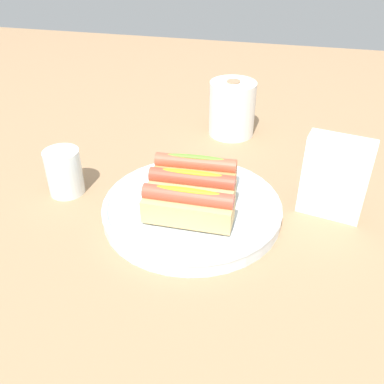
{
  "coord_description": "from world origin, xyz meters",
  "views": [
    {
      "loc": [
        0.17,
        -0.62,
        0.47
      ],
      "look_at": [
        0.02,
        -0.02,
        0.05
      ],
      "focal_mm": 39.81,
      "sensor_mm": 36.0,
      "label": 1
    }
  ],
  "objects_px": {
    "water_glass": "(64,175)",
    "hotdog_side": "(196,172)",
    "serving_bowl": "(192,208)",
    "hotdog_back": "(192,188)",
    "paper_towel_roll": "(232,109)",
    "napkin_box": "(335,178)",
    "hotdog_front": "(188,206)"
  },
  "relations": [
    {
      "from": "hotdog_back",
      "to": "hotdog_side",
      "type": "height_order",
      "value": "same"
    },
    {
      "from": "hotdog_side",
      "to": "paper_towel_roll",
      "type": "relative_size",
      "value": 1.14
    },
    {
      "from": "serving_bowl",
      "to": "water_glass",
      "type": "distance_m",
      "value": 0.26
    },
    {
      "from": "water_glass",
      "to": "paper_towel_roll",
      "type": "relative_size",
      "value": 0.67
    },
    {
      "from": "water_glass",
      "to": "hotdog_side",
      "type": "bearing_deg",
      "value": 8.86
    },
    {
      "from": "hotdog_front",
      "to": "serving_bowl",
      "type": "bearing_deg",
      "value": 96.58
    },
    {
      "from": "serving_bowl",
      "to": "hotdog_front",
      "type": "relative_size",
      "value": 2.14
    },
    {
      "from": "hotdog_back",
      "to": "paper_towel_roll",
      "type": "xyz_separation_m",
      "value": [
        0.01,
        0.35,
        0.01
      ]
    },
    {
      "from": "hotdog_front",
      "to": "hotdog_side",
      "type": "relative_size",
      "value": 0.99
    },
    {
      "from": "serving_bowl",
      "to": "hotdog_back",
      "type": "distance_m",
      "value": 0.04
    },
    {
      "from": "paper_towel_roll",
      "to": "water_glass",
      "type": "bearing_deg",
      "value": -128.88
    },
    {
      "from": "hotdog_back",
      "to": "hotdog_side",
      "type": "relative_size",
      "value": 0.99
    },
    {
      "from": "serving_bowl",
      "to": "hotdog_side",
      "type": "bearing_deg",
      "value": 96.58
    },
    {
      "from": "paper_towel_roll",
      "to": "napkin_box",
      "type": "height_order",
      "value": "napkin_box"
    },
    {
      "from": "hotdog_front",
      "to": "hotdog_back",
      "type": "xyz_separation_m",
      "value": [
        -0.01,
        0.05,
        0.0
      ]
    },
    {
      "from": "serving_bowl",
      "to": "napkin_box",
      "type": "height_order",
      "value": "napkin_box"
    },
    {
      "from": "hotdog_front",
      "to": "hotdog_side",
      "type": "height_order",
      "value": "same"
    },
    {
      "from": "serving_bowl",
      "to": "water_glass",
      "type": "height_order",
      "value": "water_glass"
    },
    {
      "from": "hotdog_front",
      "to": "napkin_box",
      "type": "distance_m",
      "value": 0.26
    },
    {
      "from": "water_glass",
      "to": "napkin_box",
      "type": "bearing_deg",
      "value": 5.84
    },
    {
      "from": "hotdog_side",
      "to": "hotdog_back",
      "type": "bearing_deg",
      "value": -83.42
    },
    {
      "from": "water_glass",
      "to": "hotdog_front",
      "type": "bearing_deg",
      "value": -14.98
    },
    {
      "from": "hotdog_back",
      "to": "paper_towel_roll",
      "type": "height_order",
      "value": "paper_towel_roll"
    },
    {
      "from": "hotdog_side",
      "to": "napkin_box",
      "type": "height_order",
      "value": "napkin_box"
    },
    {
      "from": "hotdog_back",
      "to": "hotdog_side",
      "type": "distance_m",
      "value": 0.06
    },
    {
      "from": "hotdog_back",
      "to": "hotdog_front",
      "type": "bearing_deg",
      "value": -83.42
    },
    {
      "from": "hotdog_back",
      "to": "paper_towel_roll",
      "type": "relative_size",
      "value": 1.13
    },
    {
      "from": "hotdog_front",
      "to": "water_glass",
      "type": "height_order",
      "value": "hotdog_front"
    },
    {
      "from": "paper_towel_roll",
      "to": "napkin_box",
      "type": "distance_m",
      "value": 0.36
    },
    {
      "from": "hotdog_back",
      "to": "water_glass",
      "type": "xyz_separation_m",
      "value": [
        -0.26,
        0.02,
        -0.02
      ]
    },
    {
      "from": "hotdog_front",
      "to": "hotdog_back",
      "type": "distance_m",
      "value": 0.05
    },
    {
      "from": "serving_bowl",
      "to": "hotdog_back",
      "type": "height_order",
      "value": "hotdog_back"
    }
  ]
}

